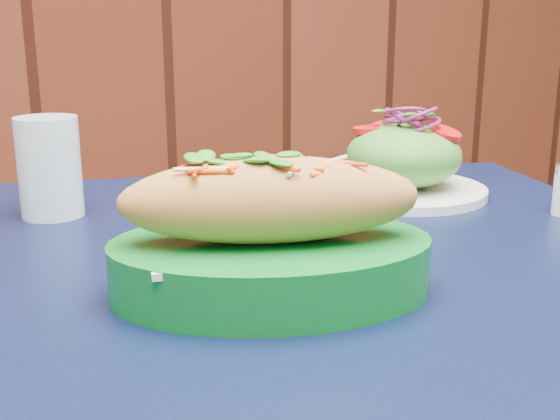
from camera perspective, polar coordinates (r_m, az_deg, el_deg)
name	(u,v)px	position (r m, az deg, el deg)	size (l,w,h in m)	color
cafe_table	(324,329)	(0.77, 3.58, -9.60)	(0.95, 0.95, 0.75)	black
banh_mi_basket	(271,237)	(0.61, -0.72, -2.21)	(0.32, 0.25, 0.13)	#0B6D21
salad_plate	(403,161)	(0.97, 9.99, 3.91)	(0.23, 0.23, 0.12)	white
water_glass	(49,167)	(0.89, -18.23, 3.33)	(0.07, 0.07, 0.12)	silver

